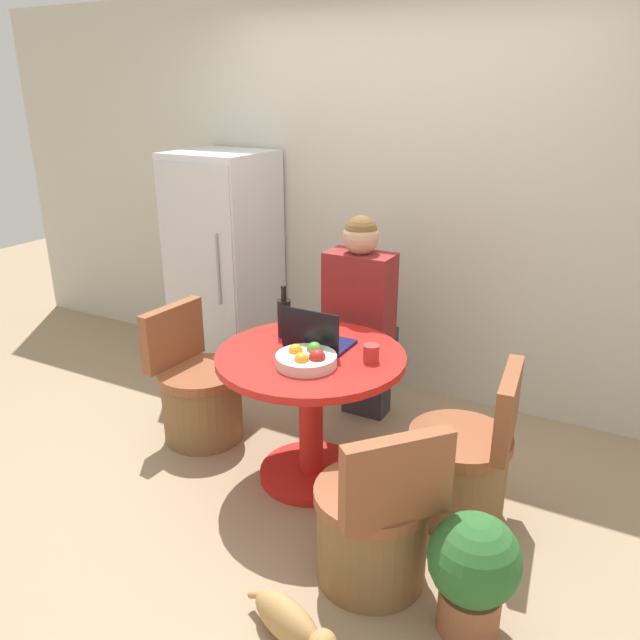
{
  "coord_description": "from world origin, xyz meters",
  "views": [
    {
      "loc": [
        1.47,
        -2.36,
        2.01
      ],
      "look_at": [
        0.05,
        0.27,
        0.88
      ],
      "focal_mm": 35.0,
      "sensor_mm": 36.0,
      "label": 1
    }
  ],
  "objects_px": {
    "laptop": "(317,339)",
    "fruit_bowl": "(307,359)",
    "person_seated": "(362,312)",
    "chair_left_side": "(199,396)",
    "chair_right_side": "(462,467)",
    "cat": "(291,623)",
    "chair_near_right_corner": "(374,528)",
    "bottle": "(284,317)",
    "dining_table": "(311,397)",
    "potted_plant": "(473,569)",
    "refrigerator": "(225,266)"
  },
  "relations": [
    {
      "from": "laptop",
      "to": "fruit_bowl",
      "type": "bearing_deg",
      "value": 106.62
    },
    {
      "from": "person_seated",
      "to": "laptop",
      "type": "relative_size",
      "value": 4.04
    },
    {
      "from": "chair_left_side",
      "to": "chair_right_side",
      "type": "distance_m",
      "value": 1.6
    },
    {
      "from": "person_seated",
      "to": "cat",
      "type": "xyz_separation_m",
      "value": [
        0.5,
        -1.7,
        -0.63
      ]
    },
    {
      "from": "chair_near_right_corner",
      "to": "chair_right_side",
      "type": "relative_size",
      "value": 1.0
    },
    {
      "from": "cat",
      "to": "laptop",
      "type": "bearing_deg",
      "value": 130.36
    },
    {
      "from": "chair_near_right_corner",
      "to": "bottle",
      "type": "distance_m",
      "value": 1.23
    },
    {
      "from": "dining_table",
      "to": "potted_plant",
      "type": "distance_m",
      "value": 1.22
    },
    {
      "from": "bottle",
      "to": "fruit_bowl",
      "type": "bearing_deg",
      "value": -42.99
    },
    {
      "from": "person_seated",
      "to": "fruit_bowl",
      "type": "height_order",
      "value": "person_seated"
    },
    {
      "from": "refrigerator",
      "to": "dining_table",
      "type": "height_order",
      "value": "refrigerator"
    },
    {
      "from": "bottle",
      "to": "potted_plant",
      "type": "relative_size",
      "value": 0.55
    },
    {
      "from": "chair_right_side",
      "to": "fruit_bowl",
      "type": "distance_m",
      "value": 0.92
    },
    {
      "from": "chair_right_side",
      "to": "bottle",
      "type": "height_order",
      "value": "bottle"
    },
    {
      "from": "chair_left_side",
      "to": "bottle",
      "type": "height_order",
      "value": "bottle"
    },
    {
      "from": "cat",
      "to": "dining_table",
      "type": "bearing_deg",
      "value": 131.63
    },
    {
      "from": "refrigerator",
      "to": "dining_table",
      "type": "xyz_separation_m",
      "value": [
        1.23,
        -0.94,
        -0.31
      ]
    },
    {
      "from": "refrigerator",
      "to": "cat",
      "type": "bearing_deg",
      "value": -48.78
    },
    {
      "from": "chair_near_right_corner",
      "to": "potted_plant",
      "type": "distance_m",
      "value": 0.44
    },
    {
      "from": "chair_near_right_corner",
      "to": "fruit_bowl",
      "type": "bearing_deg",
      "value": -84.63
    },
    {
      "from": "dining_table",
      "to": "person_seated",
      "type": "xyz_separation_m",
      "value": [
        -0.04,
        0.71,
        0.24
      ]
    },
    {
      "from": "person_seated",
      "to": "bottle",
      "type": "height_order",
      "value": "person_seated"
    },
    {
      "from": "bottle",
      "to": "person_seated",
      "type": "bearing_deg",
      "value": 70.04
    },
    {
      "from": "chair_left_side",
      "to": "person_seated",
      "type": "distance_m",
      "value": 1.1
    },
    {
      "from": "person_seated",
      "to": "cat",
      "type": "bearing_deg",
      "value": 106.5
    },
    {
      "from": "potted_plant",
      "to": "fruit_bowl",
      "type": "bearing_deg",
      "value": 154.65
    },
    {
      "from": "refrigerator",
      "to": "dining_table",
      "type": "distance_m",
      "value": 1.58
    },
    {
      "from": "person_seated",
      "to": "bottle",
      "type": "relative_size",
      "value": 4.66
    },
    {
      "from": "chair_near_right_corner",
      "to": "potted_plant",
      "type": "height_order",
      "value": "chair_near_right_corner"
    },
    {
      "from": "refrigerator",
      "to": "cat",
      "type": "relative_size",
      "value": 3.45
    },
    {
      "from": "dining_table",
      "to": "potted_plant",
      "type": "xyz_separation_m",
      "value": [
        1.04,
        -0.6,
        -0.2
      ]
    },
    {
      "from": "dining_table",
      "to": "chair_near_right_corner",
      "type": "distance_m",
      "value": 0.83
    },
    {
      "from": "chair_right_side",
      "to": "laptop",
      "type": "relative_size",
      "value": 2.45
    },
    {
      "from": "person_seated",
      "to": "bottle",
      "type": "xyz_separation_m",
      "value": [
        -0.2,
        -0.56,
        0.12
      ]
    },
    {
      "from": "chair_near_right_corner",
      "to": "cat",
      "type": "bearing_deg",
      "value": 24.58
    },
    {
      "from": "refrigerator",
      "to": "cat",
      "type": "xyz_separation_m",
      "value": [
        1.69,
        -1.93,
        -0.7
      ]
    },
    {
      "from": "chair_left_side",
      "to": "bottle",
      "type": "xyz_separation_m",
      "value": [
        0.56,
        0.09,
        0.58
      ]
    },
    {
      "from": "potted_plant",
      "to": "bottle",
      "type": "bearing_deg",
      "value": 149.9
    },
    {
      "from": "laptop",
      "to": "potted_plant",
      "type": "xyz_separation_m",
      "value": [
        1.05,
        -0.69,
        -0.49
      ]
    },
    {
      "from": "refrigerator",
      "to": "chair_near_right_corner",
      "type": "distance_m",
      "value": 2.41
    },
    {
      "from": "fruit_bowl",
      "to": "bottle",
      "type": "xyz_separation_m",
      "value": [
        -0.3,
        0.28,
        0.07
      ]
    },
    {
      "from": "refrigerator",
      "to": "laptop",
      "type": "xyz_separation_m",
      "value": [
        1.21,
        -0.85,
        -0.02
      ]
    },
    {
      "from": "laptop",
      "to": "fruit_bowl",
      "type": "distance_m",
      "value": 0.23
    },
    {
      "from": "chair_near_right_corner",
      "to": "cat",
      "type": "height_order",
      "value": "chair_near_right_corner"
    },
    {
      "from": "refrigerator",
      "to": "person_seated",
      "type": "xyz_separation_m",
      "value": [
        1.19,
        -0.23,
        -0.07
      ]
    },
    {
      "from": "chair_near_right_corner",
      "to": "laptop",
      "type": "xyz_separation_m",
      "value": [
        -0.62,
        0.62,
        0.52
      ]
    },
    {
      "from": "chair_left_side",
      "to": "chair_right_side",
      "type": "height_order",
      "value": "same"
    },
    {
      "from": "chair_right_side",
      "to": "cat",
      "type": "xyz_separation_m",
      "value": [
        -0.34,
        -1.07,
        -0.17
      ]
    },
    {
      "from": "refrigerator",
      "to": "potted_plant",
      "type": "bearing_deg",
      "value": -34.17
    },
    {
      "from": "person_seated",
      "to": "bottle",
      "type": "bearing_deg",
      "value": 70.04
    }
  ]
}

